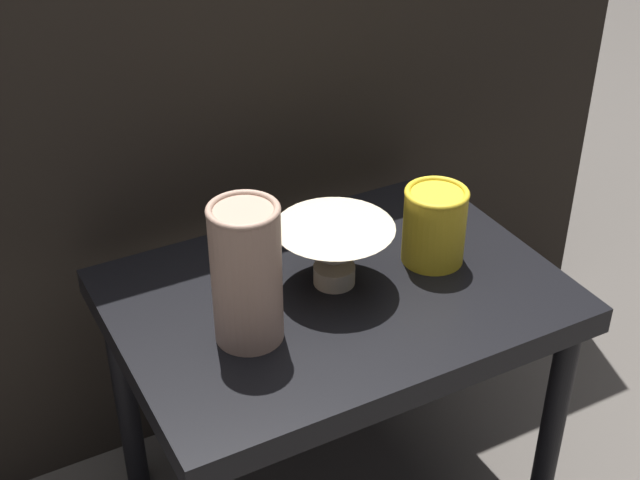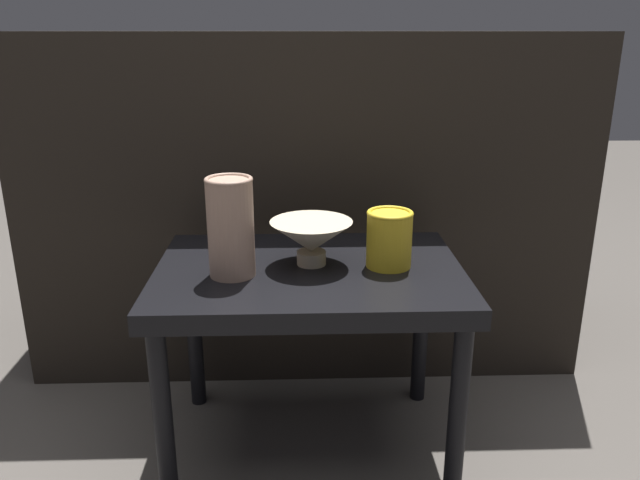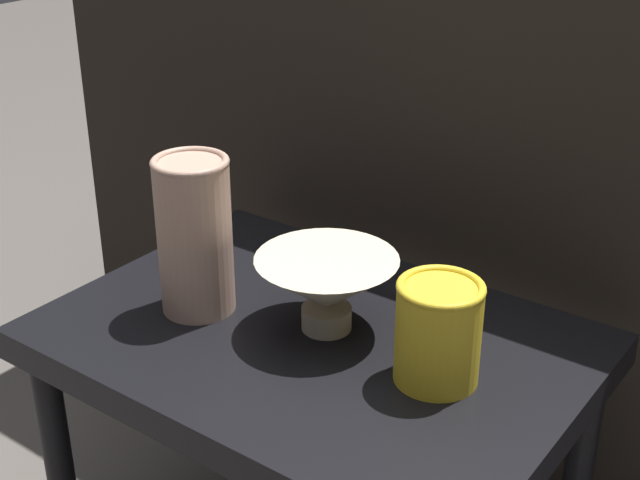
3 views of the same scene
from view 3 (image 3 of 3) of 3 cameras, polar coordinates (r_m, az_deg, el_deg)
table at (r=1.08m, az=-0.32°, el=-8.33°), size 0.62×0.44×0.43m
couch_backdrop at (r=1.47m, az=12.13°, el=3.42°), size 1.45×0.50×0.89m
bowl at (r=1.03m, az=0.43°, el=-2.91°), size 0.17×0.17×0.09m
vase_textured_left at (r=1.07m, az=-8.03°, el=0.39°), size 0.09×0.09×0.20m
vase_colorful_right at (r=0.95m, az=7.49°, el=-5.84°), size 0.09×0.09×0.12m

